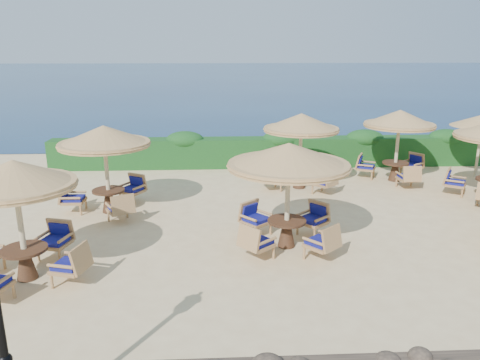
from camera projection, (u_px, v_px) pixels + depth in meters
ground at (298, 231)px, 12.76m from camera, size 120.00×120.00×0.00m
sea at (229, 76)px, 79.95m from camera, size 160.00×160.00×0.00m
hedge at (269, 152)px, 19.50m from camera, size 18.00×0.90×1.20m
lamp_post at (1, 335)px, 5.57m from camera, size 0.44×0.44×3.31m
cafe_set_0 at (18, 203)px, 9.69m from camera, size 2.89×2.89×2.65m
cafe_set_1 at (288, 175)px, 11.29m from camera, size 2.99×2.99×2.65m
cafe_set_3 at (105, 151)px, 13.73m from camera, size 2.76×2.77×2.65m
cafe_set_4 at (301, 136)px, 16.16m from camera, size 2.76×2.76×2.65m
cafe_set_5 at (399, 132)px, 17.04m from camera, size 2.77×2.70×2.65m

